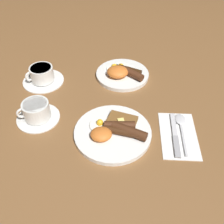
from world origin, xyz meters
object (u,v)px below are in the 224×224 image
Objects in this scene: breakfast_plate_far at (122,73)px; knife at (175,136)px; spoon at (181,123)px; breakfast_plate_near at (114,131)px; teacup_far at (42,76)px; teacup_near at (37,112)px.

knife is (0.15, -0.33, -0.01)m from breakfast_plate_far.
spoon reaches higher than knife.
knife is 0.06m from spoon.
knife is at bearing -5.20° from breakfast_plate_near.
breakfast_plate_near is 0.39m from teacup_far.
breakfast_plate_far is at bearing 29.71° from knife.
knife is (0.44, -0.09, -0.02)m from teacup_near.
teacup_near reaches higher than breakfast_plate_near.
knife is at bearing -32.77° from teacup_far.
breakfast_plate_near is at bearing 89.50° from knife.
teacup_far is at bearing 61.93° from knife.
spoon is at bearing -4.45° from teacup_near.
knife is at bearing -64.99° from breakfast_plate_far.
spoon is at bearing -56.44° from breakfast_plate_far.
breakfast_plate_far is at bearing 39.05° from teacup_near.
teacup_near is (-0.29, -0.24, 0.01)m from breakfast_plate_far.
teacup_near reaches higher than breakfast_plate_far.
breakfast_plate_far is at bearing 83.10° from breakfast_plate_near.
breakfast_plate_far is at bearing 5.41° from teacup_far.
spoon is (0.49, -0.24, -0.02)m from teacup_far.
breakfast_plate_far is 1.32× the size of teacup_far.
teacup_far reaches higher than spoon.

